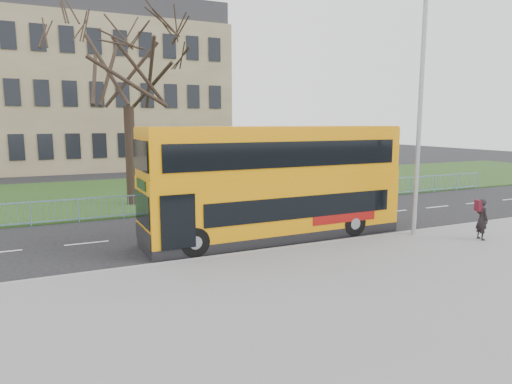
# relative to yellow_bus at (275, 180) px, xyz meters

# --- Properties ---
(ground) EXTENTS (120.00, 120.00, 0.00)m
(ground) POSITION_rel_yellow_bus_xyz_m (-0.92, -0.26, -2.34)
(ground) COLOR black
(ground) RESTS_ON ground
(pavement) EXTENTS (80.00, 10.50, 0.12)m
(pavement) POSITION_rel_yellow_bus_xyz_m (-0.92, -7.01, -2.28)
(pavement) COLOR slate
(pavement) RESTS_ON ground
(kerb) EXTENTS (80.00, 0.20, 0.14)m
(kerb) POSITION_rel_yellow_bus_xyz_m (-0.92, -1.81, -2.27)
(kerb) COLOR gray
(kerb) RESTS_ON ground
(grass_verge) EXTENTS (80.00, 15.40, 0.08)m
(grass_verge) POSITION_rel_yellow_bus_xyz_m (-0.92, 14.04, -2.30)
(grass_verge) COLOR #203C15
(grass_verge) RESTS_ON ground
(guard_railing) EXTENTS (40.00, 0.12, 1.10)m
(guard_railing) POSITION_rel_yellow_bus_xyz_m (-0.92, 6.34, -1.79)
(guard_railing) COLOR #6793B7
(guard_railing) RESTS_ON ground
(bare_tree) EXTENTS (8.90, 8.90, 12.71)m
(bare_tree) POSITION_rel_yellow_bus_xyz_m (-3.92, 9.74, 4.10)
(bare_tree) COLOR black
(bare_tree) RESTS_ON grass_verge
(civic_building) EXTENTS (30.00, 15.00, 14.00)m
(civic_building) POSITION_rel_yellow_bus_xyz_m (-5.92, 34.74, 4.66)
(civic_building) COLOR #786B4C
(civic_building) RESTS_ON ground
(yellow_bus) EXTENTS (10.44, 2.67, 4.36)m
(yellow_bus) POSITION_rel_yellow_bus_xyz_m (0.00, 0.00, 0.00)
(yellow_bus) COLOR orange
(yellow_bus) RESTS_ON ground
(pedestrian) EXTENTS (0.51, 0.65, 1.58)m
(pedestrian) POSITION_rel_yellow_bus_xyz_m (6.82, -3.97, -1.43)
(pedestrian) COLOR black
(pedestrian) RESTS_ON pavement
(street_lamp) EXTENTS (1.92, 0.33, 9.05)m
(street_lamp) POSITION_rel_yellow_bus_xyz_m (4.97, -2.26, 2.75)
(street_lamp) COLOR #96999E
(street_lamp) RESTS_ON pavement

